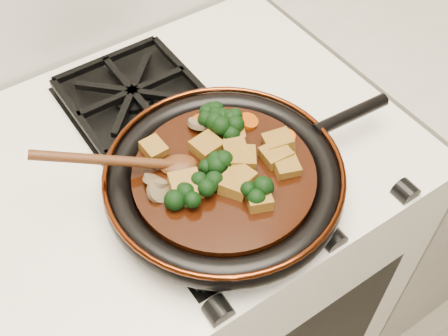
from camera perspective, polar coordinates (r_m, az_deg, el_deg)
stove at (r=1.31m, az=-3.68°, el=-11.16°), size 0.76×0.60×0.90m
burner_grate_front at (r=0.85m, az=-0.24°, el=-3.46°), size 0.23×0.23×0.03m
burner_grate_back at (r=1.01m, az=-9.22°, el=7.29°), size 0.23×0.23×0.03m
skillet at (r=0.84m, az=0.12°, el=-1.07°), size 0.49×0.36×0.05m
braising_sauce at (r=0.83m, az=-0.00°, el=-0.91°), size 0.27×0.27×0.02m
tofu_cube_0 at (r=0.83m, az=6.33°, el=0.15°), size 0.05×0.05×0.02m
tofu_cube_1 at (r=0.85m, az=-7.15°, el=1.92°), size 0.03×0.04×0.02m
tofu_cube_2 at (r=0.81m, az=1.62°, el=-1.09°), size 0.05×0.05×0.03m
tofu_cube_3 at (r=0.85m, az=-1.75°, el=2.14°), size 0.05×0.05×0.02m
tofu_cube_4 at (r=0.79m, az=3.53°, el=-3.09°), size 0.05×0.05×0.02m
tofu_cube_5 at (r=0.80m, az=-3.91°, el=-1.90°), size 0.06×0.06×0.03m
tofu_cube_6 at (r=0.86m, az=5.52°, el=2.57°), size 0.05×0.05×0.03m
tofu_cube_7 at (r=0.84m, az=1.20°, el=1.59°), size 0.05×0.05×0.02m
tofu_cube_8 at (r=0.84m, az=5.30°, el=1.32°), size 0.04×0.04×0.03m
tofu_cube_9 at (r=0.80m, az=1.15°, el=-1.71°), size 0.06×0.05×0.03m
tofu_cube_10 at (r=0.87m, az=1.01°, el=3.52°), size 0.05×0.05×0.03m
tofu_cube_11 at (r=0.83m, az=1.77°, el=0.97°), size 0.06×0.06×0.03m
broccoli_floret_0 at (r=0.89m, az=-1.38°, el=5.32°), size 0.07×0.08×0.06m
broccoli_floret_1 at (r=0.87m, az=1.26°, el=4.20°), size 0.08×0.07×0.07m
broccoli_floret_2 at (r=0.79m, az=-3.83°, el=-3.36°), size 0.07×0.07×0.07m
broccoli_floret_3 at (r=0.87m, az=0.08°, el=4.30°), size 0.07×0.08×0.06m
broccoli_floret_4 at (r=0.79m, az=3.70°, el=-2.76°), size 0.08×0.08×0.07m
broccoli_floret_5 at (r=0.80m, az=-1.54°, el=-1.48°), size 0.07×0.08×0.07m
broccoli_floret_6 at (r=0.86m, az=0.54°, el=3.56°), size 0.08×0.09×0.07m
broccoli_floret_7 at (r=0.82m, az=-0.68°, el=-0.04°), size 0.08×0.08×0.06m
carrot_coin_0 at (r=0.90m, az=-0.56°, el=5.59°), size 0.03×0.03×0.02m
carrot_coin_1 at (r=0.89m, az=2.48°, el=4.77°), size 0.03×0.03×0.02m
carrot_coin_2 at (r=0.87m, az=-0.95°, el=3.73°), size 0.03×0.03×0.01m
carrot_coin_3 at (r=0.87m, az=6.31°, el=3.13°), size 0.03×0.03×0.01m
carrot_coin_4 at (r=0.89m, az=-2.37°, el=4.75°), size 0.03×0.03×0.01m
mushroom_slice_0 at (r=0.81m, az=-6.96°, el=-1.31°), size 0.05×0.05×0.03m
mushroom_slice_1 at (r=0.88m, az=-2.50°, el=4.54°), size 0.05×0.05×0.02m
mushroom_slice_2 at (r=0.80m, az=-6.65°, el=-2.37°), size 0.05×0.05×0.03m
wooden_spoon at (r=0.82m, az=-8.49°, el=0.56°), size 0.14×0.08×0.21m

